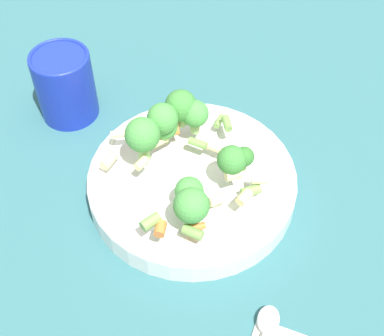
{
  "coord_description": "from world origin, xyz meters",
  "views": [
    {
      "loc": [
        -0.09,
        -0.45,
        0.6
      ],
      "look_at": [
        0.0,
        0.0,
        0.05
      ],
      "focal_mm": 50.0,
      "sensor_mm": 36.0,
      "label": 1
    }
  ],
  "objects": [
    {
      "name": "bowl",
      "position": [
        0.0,
        0.0,
        0.02
      ],
      "size": [
        0.29,
        0.29,
        0.04
      ],
      "color": "white",
      "rests_on": "ground_plane"
    },
    {
      "name": "ground_plane",
      "position": [
        0.0,
        0.0,
        0.0
      ],
      "size": [
        3.0,
        3.0,
        0.0
      ],
      "primitive_type": "plane",
      "color": "#2D6066"
    },
    {
      "name": "cup",
      "position": [
        -0.16,
        0.2,
        0.06
      ],
      "size": [
        0.09,
        0.09,
        0.11
      ],
      "color": "#192DAD",
      "rests_on": "ground_plane"
    },
    {
      "name": "pasta_salad",
      "position": [
        -0.01,
        0.02,
        0.08
      ],
      "size": [
        0.21,
        0.22,
        0.08
      ],
      "color": "#8CB766",
      "rests_on": "bowl"
    }
  ]
}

